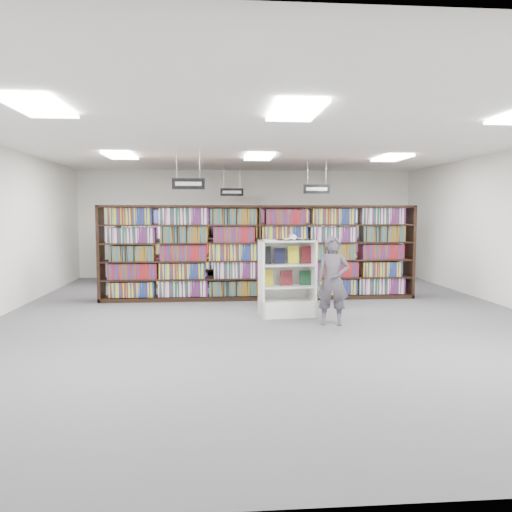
{
  "coord_description": "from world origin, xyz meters",
  "views": [
    {
      "loc": [
        -0.97,
        -9.08,
        1.94
      ],
      "look_at": [
        -0.19,
        0.5,
        1.1
      ],
      "focal_mm": 35.0,
      "sensor_mm": 36.0,
      "label": 1
    }
  ],
  "objects": [
    {
      "name": "bookshelf_row_near",
      "position": [
        0.0,
        2.0,
        1.05
      ],
      "size": [
        7.0,
        0.6,
        2.1
      ],
      "color": "black",
      "rests_on": "floor"
    },
    {
      "name": "open_book",
      "position": [
        0.47,
        0.05,
        1.46
      ],
      "size": [
        0.66,
        0.39,
        0.13
      ],
      "rotation": [
        0.0,
        0.0,
        -0.03
      ],
      "color": "black",
      "rests_on": "endcap_display"
    },
    {
      "name": "troffer_back_right",
      "position": [
        3.0,
        2.0,
        3.16
      ],
      "size": [
        0.6,
        1.2,
        0.04
      ],
      "primitive_type": "cube",
      "color": "white",
      "rests_on": "ceiling"
    },
    {
      "name": "wall_back",
      "position": [
        0.0,
        6.0,
        1.6
      ],
      "size": [
        10.0,
        0.1,
        3.2
      ],
      "primitive_type": "cube",
      "color": "white",
      "rests_on": "ground"
    },
    {
      "name": "troffer_back_left",
      "position": [
        -3.0,
        2.0,
        3.16
      ],
      "size": [
        0.6,
        1.2,
        0.04
      ],
      "primitive_type": "cube",
      "color": "white",
      "rests_on": "ceiling"
    },
    {
      "name": "floor",
      "position": [
        0.0,
        0.0,
        0.0
      ],
      "size": [
        12.0,
        12.0,
        0.0
      ],
      "primitive_type": "plane",
      "color": "#4A4A4E",
      "rests_on": "ground"
    },
    {
      "name": "endcap_display",
      "position": [
        0.35,
        0.11,
        0.48
      ],
      "size": [
        1.06,
        0.6,
        1.43
      ],
      "rotation": [
        0.0,
        0.0,
        0.09
      ],
      "color": "white",
      "rests_on": "floor"
    },
    {
      "name": "ceiling",
      "position": [
        0.0,
        0.0,
        3.2
      ],
      "size": [
        10.0,
        12.0,
        0.1
      ],
      "primitive_type": "cube",
      "color": "white",
      "rests_on": "wall_back"
    },
    {
      "name": "shopper",
      "position": [
        1.04,
        -0.7,
        0.77
      ],
      "size": [
        0.63,
        0.48,
        1.54
      ],
      "primitive_type": "imported",
      "rotation": [
        0.0,
        0.0,
        -0.23
      ],
      "color": "#4E4954",
      "rests_on": "floor"
    },
    {
      "name": "aisle_sign_left",
      "position": [
        -1.5,
        1.0,
        2.53
      ],
      "size": [
        0.65,
        0.02,
        0.8
      ],
      "color": "#B2B2B7",
      "rests_on": "ceiling"
    },
    {
      "name": "aisle_sign_center",
      "position": [
        -0.5,
        5.0,
        2.53
      ],
      "size": [
        0.65,
        0.02,
        0.8
      ],
      "color": "#B2B2B7",
      "rests_on": "ceiling"
    },
    {
      "name": "troffer_front_center",
      "position": [
        0.0,
        -3.0,
        3.16
      ],
      "size": [
        0.6,
        1.2,
        0.04
      ],
      "primitive_type": "cube",
      "color": "white",
      "rests_on": "ceiling"
    },
    {
      "name": "troffer_back_center",
      "position": [
        0.0,
        2.0,
        3.16
      ],
      "size": [
        0.6,
        1.2,
        0.04
      ],
      "primitive_type": "cube",
      "color": "white",
      "rests_on": "ceiling"
    },
    {
      "name": "bookshelf_row_far",
      "position": [
        0.0,
        5.7,
        1.05
      ],
      "size": [
        7.0,
        0.6,
        2.1
      ],
      "color": "black",
      "rests_on": "floor"
    },
    {
      "name": "wall_front",
      "position": [
        0.0,
        -6.0,
        1.6
      ],
      "size": [
        10.0,
        0.1,
        3.2
      ],
      "primitive_type": "cube",
      "color": "white",
      "rests_on": "ground"
    },
    {
      "name": "bookshelf_row_mid",
      "position": [
        0.0,
        4.0,
        1.05
      ],
      "size": [
        7.0,
        0.6,
        2.1
      ],
      "color": "black",
      "rests_on": "floor"
    },
    {
      "name": "aisle_sign_right",
      "position": [
        1.5,
        3.0,
        2.53
      ],
      "size": [
        0.65,
        0.02,
        0.8
      ],
      "color": "#B2B2B7",
      "rests_on": "ceiling"
    },
    {
      "name": "troffer_front_left",
      "position": [
        -3.0,
        -3.0,
        3.16
      ],
      "size": [
        0.6,
        1.2,
        0.04
      ],
      "primitive_type": "cube",
      "color": "white",
      "rests_on": "ceiling"
    }
  ]
}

